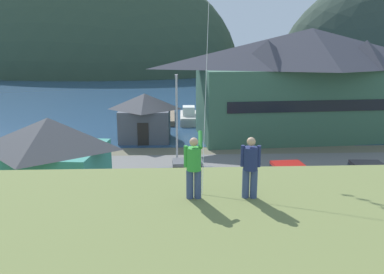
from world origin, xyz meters
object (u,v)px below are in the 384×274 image
object	(u,v)px
parked_car_mid_row_center	(289,175)
person_kite_flyer	(194,165)
storage_shed_waterside	(145,116)
parking_light_pole	(177,117)
parked_car_back_row_right	(213,215)
person_companion	(250,166)
parked_car_back_row_left	(186,172)
parked_car_corner_spot	(368,174)
moored_boat_wharfside	(136,117)
moored_boat_outer_mooring	(189,117)
parked_car_mid_row_far	(297,209)
harbor_lodge	(309,80)
parked_car_mid_row_near	(381,208)
storage_shed_near_lot	(51,163)
parked_car_front_row_end	(112,220)

from	to	relation	value
parked_car_mid_row_center	person_kite_flyer	bearing A→B (deg)	-115.50
storage_shed_waterside	parking_light_pole	xyz separation A→B (m)	(3.25, -10.66, 1.86)
parked_car_back_row_right	person_companion	world-z (taller)	person_companion
parked_car_back_row_left	parked_car_back_row_right	distance (m)	7.43
parked_car_back_row_left	parking_light_pole	distance (m)	4.81
parked_car_corner_spot	parked_car_mid_row_center	size ratio (longest dim) A/B	1.00
parked_car_back_row_left	moored_boat_wharfside	bearing A→B (deg)	103.78
parking_light_pole	parked_car_mid_row_center	bearing A→B (deg)	-29.17
storage_shed_waterside	moored_boat_outer_mooring	world-z (taller)	storage_shed_waterside
moored_boat_wharfside	parked_car_back_row_left	world-z (taller)	moored_boat_wharfside
moored_boat_wharfside	parked_car_mid_row_far	size ratio (longest dim) A/B	1.61
harbor_lodge	parked_car_mid_row_near	world-z (taller)	harbor_lodge
parking_light_pole	moored_boat_outer_mooring	bearing A→B (deg)	85.27
parked_car_mid_row_far	person_companion	world-z (taller)	person_companion
moored_boat_outer_mooring	parked_car_back_row_right	size ratio (longest dim) A/B	1.57
storage_shed_waterside	parked_car_mid_row_center	bearing A→B (deg)	-53.72
parked_car_mid_row_center	parked_car_mid_row_near	world-z (taller)	same
storage_shed_near_lot	parked_car_mid_row_far	size ratio (longest dim) A/B	1.64
parked_car_mid_row_near	parked_car_back_row_right	distance (m)	9.55
parked_car_front_row_end	person_companion	xyz separation A→B (m)	(5.37, -8.88, 5.70)
parked_car_front_row_end	parked_car_back_row_right	bearing A→B (deg)	3.48
parked_car_mid_row_center	person_kite_flyer	distance (m)	18.15
storage_shed_waterside	person_kite_flyer	xyz separation A→B (m)	(3.58, -30.53, 4.20)
harbor_lodge	parking_light_pole	size ratio (longest dim) A/B	3.34
storage_shed_waterside	moored_boat_outer_mooring	distance (m)	10.76
storage_shed_near_lot	person_kite_flyer	world-z (taller)	person_kite_flyer
storage_shed_waterside	harbor_lodge	bearing A→B (deg)	3.24
moored_boat_wharfside	storage_shed_near_lot	bearing A→B (deg)	-95.17
moored_boat_wharfside	parked_car_back_row_right	distance (m)	31.84
parking_light_pole	person_kite_flyer	distance (m)	20.01
parked_car_mid_row_center	person_companion	world-z (taller)	person_companion
parked_car_corner_spot	parking_light_pole	bearing A→B (deg)	161.48
storage_shed_waterside	parked_car_back_row_left	distance (m)	14.64
moored_boat_outer_mooring	parked_car_front_row_end	bearing A→B (deg)	-99.38
storage_shed_near_lot	person_companion	world-z (taller)	person_companion
parked_car_corner_spot	parked_car_mid_row_center	distance (m)	5.59
parked_car_back_row_right	storage_shed_near_lot	bearing A→B (deg)	158.44
harbor_lodge	moored_boat_outer_mooring	xyz separation A→B (m)	(-12.62, 8.41, -5.41)
parking_light_pole	parked_car_back_row_left	bearing A→B (deg)	-79.36
storage_shed_waterside	parked_car_mid_row_center	xyz separation A→B (m)	(11.00, -14.99, -1.51)
harbor_lodge	storage_shed_near_lot	world-z (taller)	harbor_lodge
parked_car_mid_row_far	harbor_lodge	bearing A→B (deg)	70.48
parked_car_front_row_end	person_companion	bearing A→B (deg)	-58.81
parked_car_mid_row_center	person_kite_flyer	size ratio (longest dim) A/B	2.32
parking_light_pole	storage_shed_waterside	bearing A→B (deg)	106.94
parked_car_back_row_left	parked_car_mid_row_center	bearing A→B (deg)	-7.63
harbor_lodge	parked_car_back_row_right	size ratio (longest dim) A/B	5.90
parked_car_mid_row_far	parked_car_back_row_left	xyz separation A→B (m)	(-5.92, 6.76, 0.00)
storage_shed_waterside	parked_car_front_row_end	distance (m)	21.75
storage_shed_waterside	moored_boat_wharfside	distance (m)	10.05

